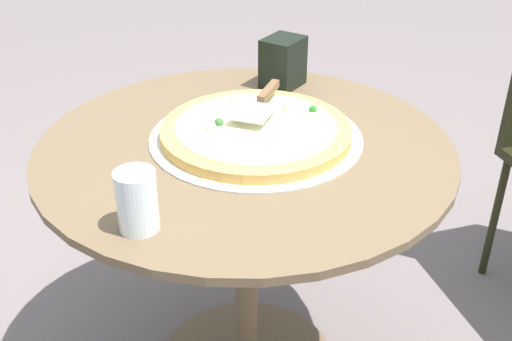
{
  "coord_description": "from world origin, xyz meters",
  "views": [
    {
      "loc": [
        0.51,
        1.05,
        1.3
      ],
      "look_at": [
        -0.03,
        -0.01,
        0.6
      ],
      "focal_mm": 43.27,
      "sensor_mm": 36.0,
      "label": 1
    }
  ],
  "objects_px": {
    "drinking_cup": "(137,201)",
    "patio_table": "(246,210)",
    "pizza_on_tray": "(256,132)",
    "pizza_server": "(261,101)",
    "napkin_dispenser": "(283,62)"
  },
  "relations": [
    {
      "from": "drinking_cup",
      "to": "patio_table",
      "type": "bearing_deg",
      "value": -146.08
    },
    {
      "from": "patio_table",
      "to": "napkin_dispenser",
      "type": "distance_m",
      "value": 0.41
    },
    {
      "from": "drinking_cup",
      "to": "pizza_on_tray",
      "type": "bearing_deg",
      "value": -147.46
    },
    {
      "from": "pizza_on_tray",
      "to": "pizza_server",
      "type": "bearing_deg",
      "value": -125.7
    },
    {
      "from": "pizza_server",
      "to": "pizza_on_tray",
      "type": "bearing_deg",
      "value": 54.3
    },
    {
      "from": "patio_table",
      "to": "napkin_dispenser",
      "type": "height_order",
      "value": "napkin_dispenser"
    },
    {
      "from": "pizza_on_tray",
      "to": "napkin_dispenser",
      "type": "xyz_separation_m",
      "value": [
        -0.2,
        -0.23,
        0.05
      ]
    },
    {
      "from": "patio_table",
      "to": "napkin_dispenser",
      "type": "xyz_separation_m",
      "value": [
        -0.23,
        -0.24,
        0.24
      ]
    },
    {
      "from": "napkin_dispenser",
      "to": "pizza_on_tray",
      "type": "bearing_deg",
      "value": -159.69
    },
    {
      "from": "pizza_on_tray",
      "to": "pizza_server",
      "type": "xyz_separation_m",
      "value": [
        -0.05,
        -0.06,
        0.04
      ]
    },
    {
      "from": "patio_table",
      "to": "drinking_cup",
      "type": "height_order",
      "value": "drinking_cup"
    },
    {
      "from": "patio_table",
      "to": "drinking_cup",
      "type": "xyz_separation_m",
      "value": [
        0.3,
        0.2,
        0.23
      ]
    },
    {
      "from": "pizza_on_tray",
      "to": "pizza_server",
      "type": "relative_size",
      "value": 2.48
    },
    {
      "from": "pizza_server",
      "to": "drinking_cup",
      "type": "relative_size",
      "value": 1.71
    },
    {
      "from": "pizza_on_tray",
      "to": "napkin_dispenser",
      "type": "relative_size",
      "value": 3.67
    }
  ]
}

